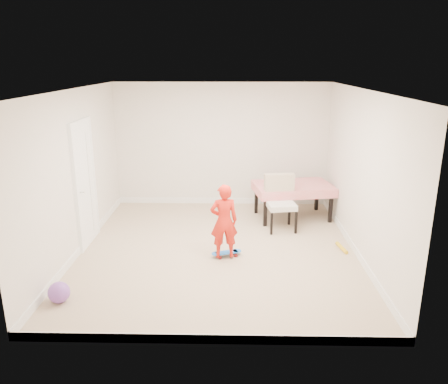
{
  "coord_description": "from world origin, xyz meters",
  "views": [
    {
      "loc": [
        0.25,
        -6.64,
        3.01
      ],
      "look_at": [
        0.1,
        0.2,
        0.95
      ],
      "focal_mm": 35.0,
      "sensor_mm": 36.0,
      "label": 1
    }
  ],
  "objects_px": {
    "dining_chair": "(281,203)",
    "skateboard": "(227,254)",
    "dining_table": "(292,201)",
    "child": "(224,223)",
    "balloon": "(59,292)"
  },
  "relations": [
    {
      "from": "dining_table",
      "to": "dining_chair",
      "type": "bearing_deg",
      "value": -124.4
    },
    {
      "from": "dining_chair",
      "to": "skateboard",
      "type": "distance_m",
      "value": 1.61
    },
    {
      "from": "child",
      "to": "balloon",
      "type": "height_order",
      "value": "child"
    },
    {
      "from": "child",
      "to": "dining_chair",
      "type": "bearing_deg",
      "value": -138.5
    },
    {
      "from": "balloon",
      "to": "skateboard",
      "type": "bearing_deg",
      "value": 33.81
    },
    {
      "from": "child",
      "to": "balloon",
      "type": "xyz_separation_m",
      "value": [
        -2.11,
        -1.36,
        -0.45
      ]
    },
    {
      "from": "dining_table",
      "to": "child",
      "type": "height_order",
      "value": "child"
    },
    {
      "from": "dining_chair",
      "to": "skateboard",
      "type": "xyz_separation_m",
      "value": [
        -0.98,
        -1.19,
        -0.47
      ]
    },
    {
      "from": "dining_chair",
      "to": "child",
      "type": "xyz_separation_m",
      "value": [
        -1.02,
        -1.26,
        0.08
      ]
    },
    {
      "from": "skateboard",
      "to": "dining_chair",
      "type": "bearing_deg",
      "value": 31.4
    },
    {
      "from": "dining_table",
      "to": "balloon",
      "type": "xyz_separation_m",
      "value": [
        -3.43,
        -3.28,
        -0.21
      ]
    },
    {
      "from": "skateboard",
      "to": "dining_table",
      "type": "bearing_deg",
      "value": 36.25
    },
    {
      "from": "skateboard",
      "to": "child",
      "type": "relative_size",
      "value": 0.41
    },
    {
      "from": "dining_chair",
      "to": "skateboard",
      "type": "relative_size",
      "value": 2.07
    },
    {
      "from": "balloon",
      "to": "child",
      "type": "bearing_deg",
      "value": 32.94
    }
  ]
}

